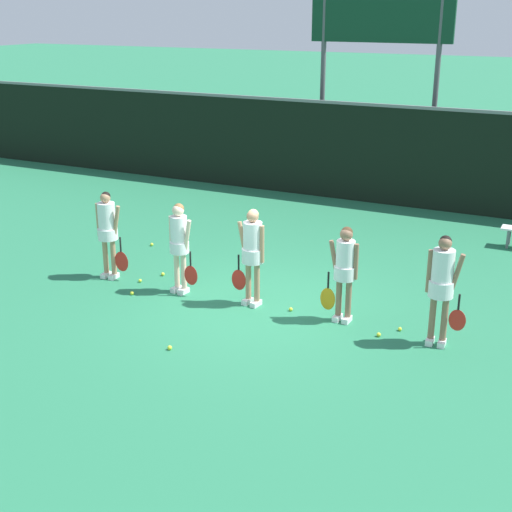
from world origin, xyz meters
TOP-DOWN VIEW (x-y plane):
  - ground_plane at (0.00, 0.00)m, footprint 140.00×140.00m
  - fence_windscreen at (0.00, 7.70)m, footprint 60.00×0.08m
  - scoreboard at (-0.77, 8.89)m, footprint 3.90×0.15m
  - player_0 at (-3.20, -0.02)m, footprint 0.68×0.38m
  - player_1 at (-1.56, -0.05)m, footprint 0.63×0.35m
  - player_2 at (-0.12, 0.03)m, footprint 0.66×0.38m
  - player_3 at (1.55, 0.09)m, footprint 0.63×0.36m
  - player_4 at (3.18, -0.09)m, footprint 0.66×0.39m
  - tennis_ball_0 at (-3.59, 1.95)m, footprint 0.07×0.07m
  - tennis_ball_1 at (2.54, 0.12)m, footprint 0.07×0.07m
  - tennis_ball_2 at (-0.46, -2.14)m, footprint 0.07×0.07m
  - tennis_ball_3 at (-2.30, -0.57)m, footprint 0.07×0.07m
  - tennis_ball_4 at (0.61, 0.06)m, footprint 0.07×0.07m
  - tennis_ball_5 at (-2.34, 0.51)m, footprint 0.07×0.07m
  - tennis_ball_6 at (3.34, 0.87)m, footprint 0.07×0.07m
  - tennis_ball_7 at (-2.54, 0.02)m, footprint 0.06×0.06m
  - tennis_ball_8 at (2.29, -0.24)m, footprint 0.07×0.07m

SIDE VIEW (x-z plane):
  - ground_plane at x=0.00m, z-range 0.00..0.00m
  - tennis_ball_7 at x=-2.54m, z-range 0.00..0.06m
  - tennis_ball_1 at x=2.54m, z-range 0.00..0.07m
  - tennis_ball_4 at x=0.61m, z-range 0.00..0.07m
  - tennis_ball_5 at x=-2.34m, z-range 0.00..0.07m
  - tennis_ball_6 at x=3.34m, z-range 0.00..0.07m
  - tennis_ball_8 at x=2.29m, z-range 0.00..0.07m
  - tennis_ball_0 at x=-3.59m, z-range 0.00..0.07m
  - tennis_ball_3 at x=-2.30m, z-range 0.00..0.07m
  - tennis_ball_2 at x=-0.46m, z-range 0.00..0.07m
  - player_3 at x=1.55m, z-range 0.14..1.79m
  - player_1 at x=-1.56m, z-range 0.15..1.85m
  - player_0 at x=-3.20m, z-range 0.15..1.87m
  - player_2 at x=-0.12m, z-range 0.16..1.91m
  - player_4 at x=3.18m, z-range 0.17..1.95m
  - fence_windscreen at x=0.00m, z-range 0.01..2.66m
  - scoreboard at x=-0.77m, z-range 1.62..7.37m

